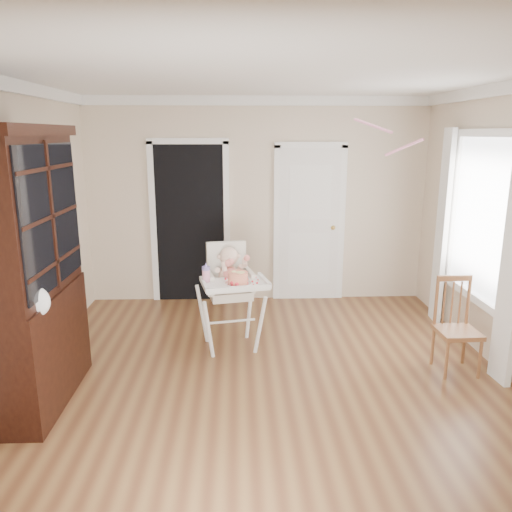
{
  "coord_description": "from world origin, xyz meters",
  "views": [
    {
      "loc": [
        -0.26,
        -4.13,
        2.23
      ],
      "look_at": [
        -0.08,
        0.76,
        1.03
      ],
      "focal_mm": 35.0,
      "sensor_mm": 36.0,
      "label": 1
    }
  ],
  "objects_px": {
    "sippy_cup": "(206,274)",
    "dining_chair": "(456,328)",
    "cake": "(238,278)",
    "high_chair": "(230,284)",
    "china_cabinet": "(26,271)"
  },
  "relations": [
    {
      "from": "high_chair",
      "to": "sippy_cup",
      "type": "xyz_separation_m",
      "value": [
        -0.23,
        -0.21,
        0.17
      ]
    },
    {
      "from": "china_cabinet",
      "to": "dining_chair",
      "type": "height_order",
      "value": "china_cabinet"
    },
    {
      "from": "china_cabinet",
      "to": "cake",
      "type": "bearing_deg",
      "value": 23.77
    },
    {
      "from": "cake",
      "to": "china_cabinet",
      "type": "height_order",
      "value": "china_cabinet"
    },
    {
      "from": "cake",
      "to": "dining_chair",
      "type": "bearing_deg",
      "value": -9.22
    },
    {
      "from": "sippy_cup",
      "to": "high_chair",
      "type": "bearing_deg",
      "value": 41.67
    },
    {
      "from": "high_chair",
      "to": "dining_chair",
      "type": "height_order",
      "value": "high_chair"
    },
    {
      "from": "china_cabinet",
      "to": "sippy_cup",
      "type": "bearing_deg",
      "value": 30.39
    },
    {
      "from": "high_chair",
      "to": "dining_chair",
      "type": "distance_m",
      "value": 2.27
    },
    {
      "from": "china_cabinet",
      "to": "dining_chair",
      "type": "xyz_separation_m",
      "value": [
        3.8,
        0.42,
        -0.73
      ]
    },
    {
      "from": "dining_chair",
      "to": "sippy_cup",
      "type": "bearing_deg",
      "value": 169.05
    },
    {
      "from": "sippy_cup",
      "to": "dining_chair",
      "type": "bearing_deg",
      "value": -9.53
    },
    {
      "from": "cake",
      "to": "high_chair",
      "type": "bearing_deg",
      "value": 107.51
    },
    {
      "from": "high_chair",
      "to": "cake",
      "type": "bearing_deg",
      "value": -84.08
    },
    {
      "from": "cake",
      "to": "sippy_cup",
      "type": "bearing_deg",
      "value": 168.39
    }
  ]
}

